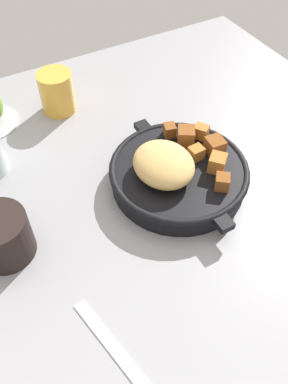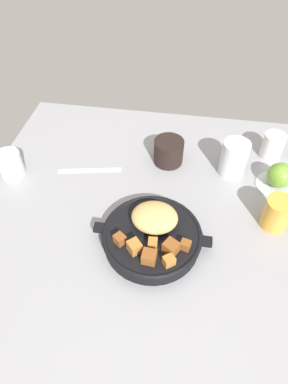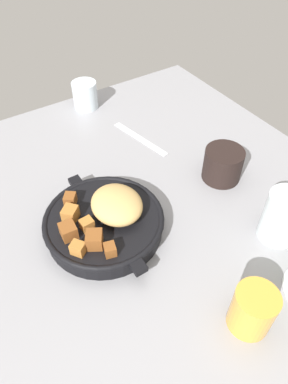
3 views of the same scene
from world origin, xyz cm
name	(u,v)px [view 1 (image 1 of 3)]	position (x,y,z in cm)	size (l,w,h in cm)	color
ground_plane	(153,206)	(0.00, 0.00, -1.20)	(95.61, 98.50, 2.40)	gray
cast_iron_skillet	(177,172)	(1.63, -5.47, 2.93)	(27.89, 23.57, 8.21)	black
butter_knife	(120,355)	(-19.89, 16.30, 0.18)	(18.48, 1.60, 0.36)	silver
juice_glass_amber	(57,92)	(30.84, 4.67, 4.17)	(6.87, 6.87, 8.35)	gold
coffee_mug_dark	(2,236)	(2.26, 24.12, 3.76)	(8.69, 8.69, 7.51)	black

